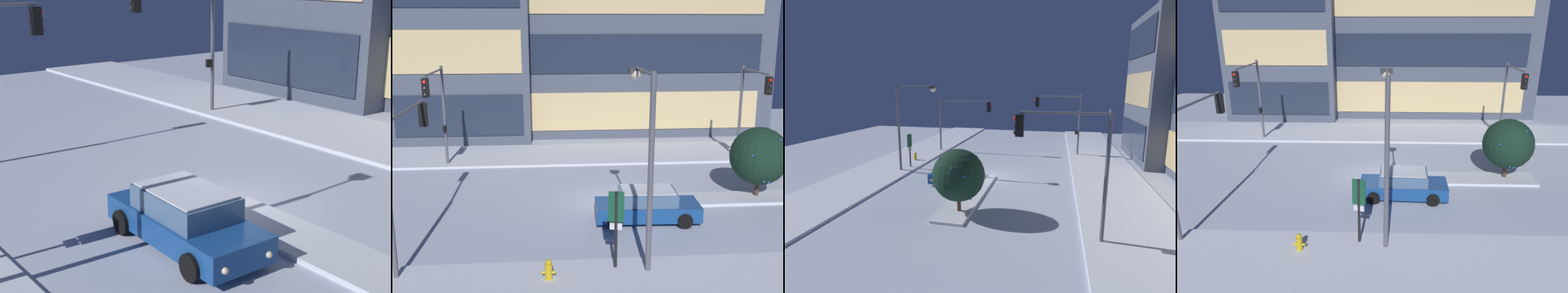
{
  "view_description": "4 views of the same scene",
  "coord_description": "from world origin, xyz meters",
  "views": [
    {
      "loc": [
        12.15,
        -10.89,
        6.61
      ],
      "look_at": [
        -0.32,
        -0.93,
        1.87
      ],
      "focal_mm": 54.76,
      "sensor_mm": 36.0,
      "label": 1
    },
    {
      "loc": [
        -2.97,
        -23.38,
        8.69
      ],
      "look_at": [
        -1.02,
        0.62,
        2.7
      ],
      "focal_mm": 45.89,
      "sensor_mm": 36.0,
      "label": 2
    },
    {
      "loc": [
        23.1,
        5.04,
        7.03
      ],
      "look_at": [
        -0.94,
        -0.94,
        2.16
      ],
      "focal_mm": 28.35,
      "sensor_mm": 36.0,
      "label": 3
    },
    {
      "loc": [
        0.36,
        -20.53,
        9.01
      ],
      "look_at": [
        -0.32,
        -0.44,
        2.09
      ],
      "focal_mm": 33.84,
      "sensor_mm": 36.0,
      "label": 4
    }
  ],
  "objects": [
    {
      "name": "ground",
      "position": [
        0.0,
        0.0,
        0.0
      ],
      "size": [
        52.0,
        52.0,
        0.0
      ],
      "primitive_type": "plane",
      "color": "silver"
    },
    {
      "name": "median_strip",
      "position": [
        4.74,
        -0.25,
        0.07
      ],
      "size": [
        9.0,
        1.8,
        0.14
      ],
      "primitive_type": "cube",
      "color": "silver",
      "rests_on": "ground"
    },
    {
      "name": "car_near",
      "position": [
        1.39,
        -2.61,
        0.71
      ],
      "size": [
        4.78,
        2.23,
        1.49
      ],
      "rotation": [
        0.0,
        0.0,
        -0.04
      ],
      "color": "#19478C",
      "rests_on": "ground"
    },
    {
      "name": "traffic_light_corner_far_left",
      "position": [
        -9.28,
        5.52,
        4.26
      ],
      "size": [
        0.32,
        4.59,
        6.2
      ],
      "rotation": [
        0.0,
        0.0,
        -1.57
      ],
      "color": "#565960",
      "rests_on": "ground"
    },
    {
      "name": "street_lamp_arched",
      "position": [
        0.45,
        -6.47,
        4.75
      ],
      "size": [
        0.56,
        3.37,
        7.18
      ],
      "rotation": [
        0.0,
        0.0,
        1.59
      ],
      "color": "#565960",
      "rests_on": "ground"
    }
  ]
}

